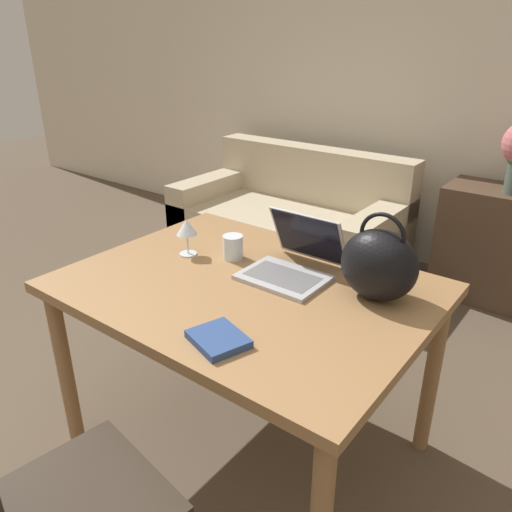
% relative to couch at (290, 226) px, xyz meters
% --- Properties ---
extents(wall_back, '(10.00, 0.06, 2.70)m').
position_rel_couch_xyz_m(wall_back, '(0.81, 0.62, 1.07)').
color(wall_back, beige).
rests_on(wall_back, ground_plane).
extents(dining_table, '(1.30, 0.97, 0.76)m').
position_rel_couch_xyz_m(dining_table, '(0.89, -1.64, 0.39)').
color(dining_table, olive).
rests_on(dining_table, ground_plane).
extents(couch, '(1.61, 0.87, 0.82)m').
position_rel_couch_xyz_m(couch, '(0.00, 0.00, 0.00)').
color(couch, '#C1B293').
rests_on(couch, ground_plane).
extents(laptop, '(0.31, 0.33, 0.22)m').
position_rel_couch_xyz_m(laptop, '(0.99, -1.46, 0.53)').
color(laptop, '#ADADB2').
rests_on(laptop, dining_table).
extents(drinking_glass, '(0.08, 0.08, 0.10)m').
position_rel_couch_xyz_m(drinking_glass, '(0.72, -1.50, 0.52)').
color(drinking_glass, silver).
rests_on(drinking_glass, dining_table).
extents(wine_glass, '(0.08, 0.08, 0.15)m').
position_rel_couch_xyz_m(wine_glass, '(0.55, -1.58, 0.59)').
color(wine_glass, silver).
rests_on(wine_glass, dining_table).
extents(handbag, '(0.26, 0.20, 0.31)m').
position_rel_couch_xyz_m(handbag, '(1.31, -1.46, 0.60)').
color(handbag, black).
rests_on(handbag, dining_table).
extents(book, '(0.20, 0.18, 0.02)m').
position_rel_couch_xyz_m(book, '(1.07, -1.99, 0.49)').
color(book, navy).
rests_on(book, dining_table).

